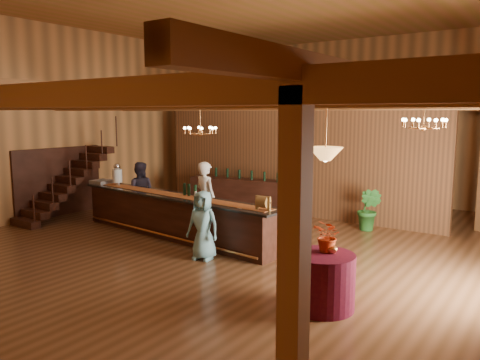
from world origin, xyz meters
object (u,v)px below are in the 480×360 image
Objects in this scene: chandelier_left at (200,130)px; guest at (203,225)px; round_table at (322,281)px; floor_plant at (369,209)px; staff_second at (140,192)px; chandelier_right at (424,123)px; beverage_dispenser at (117,175)px; pendant_lamp at (326,154)px; bartender at (206,198)px; backbar_shelf at (245,195)px; raffle_drum at (263,202)px; tasting_bar at (173,216)px.

chandelier_left reaches higher than guest.
floor_plant is at bearing 102.12° from round_table.
chandelier_right is at bearing 146.53° from staff_second.
round_table is 3.71m from chandelier_right.
floor_plant is at bearing 27.29° from beverage_dispenser.
pendant_lamp is at bearing 123.87° from staff_second.
bartender is (-4.29, 2.43, -1.49)m from pendant_lamp.
staff_second is at bearing -129.74° from backbar_shelf.
raffle_drum is 0.34× the size of round_table.
bartender reaches higher than raffle_drum.
floor_plant is (3.42, 2.58, -2.02)m from chandelier_left.
staff_second is (-2.11, -0.10, -1.74)m from chandelier_left.
staff_second is at bearing -177.43° from chandelier_right.
raffle_drum is 0.43× the size of chandelier_left.
staff_second is (-4.61, 0.95, -0.38)m from raffle_drum.
chandelier_right is at bearing 16.24° from guest.
chandelier_left is 0.56× the size of guest.
bartender is at bearing -22.96° from chandelier_left.
round_table is 5.60m from chandelier_left.
chandelier_right is (5.22, 0.23, 0.23)m from chandelier_left.
round_table is at bearing -25.95° from guest.
chandelier_left is at bearing 120.26° from guest.
bartender is at bearing 157.24° from raffle_drum.
chandelier_left is at bearing -143.00° from floor_plant.
beverage_dispenser is 0.17× the size of backbar_shelf.
guest is (1.94, -4.38, 0.22)m from backbar_shelf.
beverage_dispenser is 7.42m from pendant_lamp.
beverage_dispenser is 6.75m from floor_plant.
chandelier_left reaches higher than raffle_drum.
raffle_drum is 2.62m from round_table.
chandelier_right is at bearing 75.67° from round_table.
chandelier_left is at bearing -89.44° from backbar_shelf.
beverage_dispenser is at bearing 153.07° from guest.
bartender is (0.73, -2.80, 0.41)m from backbar_shelf.
beverage_dispenser is (-2.28, 0.26, 0.80)m from tasting_bar.
bartender is (0.23, -0.10, -1.67)m from chandelier_left.
beverage_dispenser is at bearing 163.98° from round_table.
chandelier_left is at bearing 150.80° from pendant_lamp.
chandelier_right is (7.76, 0.73, 1.49)m from beverage_dispenser.
bartender is at bearing 150.49° from pendant_lamp.
guest reaches higher than tasting_bar.
beverage_dispenser reaches higher than raffle_drum.
chandelier_right is at bearing -33.33° from backbar_shelf.
pendant_lamp is at bearing 164.65° from bartender.
backbar_shelf is 4.80m from guest.
guest reaches higher than backbar_shelf.
staff_second reaches higher than tasting_bar.
guest is (-3.07, 0.85, 0.29)m from round_table.
staff_second is at bearing 159.91° from pendant_lamp.
chandelier_right is (0.70, 2.75, 2.38)m from round_table.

